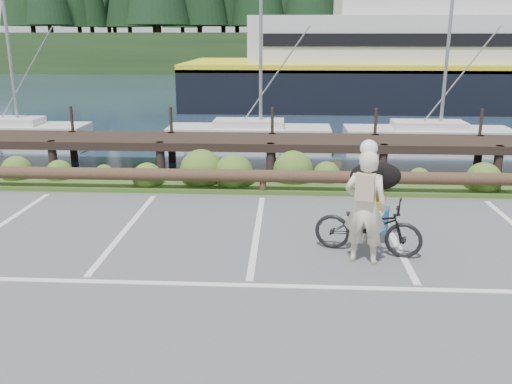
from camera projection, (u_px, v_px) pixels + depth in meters
The scene contains 7 objects.
ground at pixel (251, 274), 8.71m from camera, with size 72.00×72.00×0.00m, color #4E4E50.
harbor_backdrop at pixel (286, 60), 83.87m from camera, with size 170.00×160.00×30.00m.
vegetation_strip at pixel (264, 184), 13.78m from camera, with size 34.00×1.60×0.10m, color #3D5B21.
log_rail at pixel (263, 194), 13.12m from camera, with size 32.00×0.30×0.60m, color #443021, non-canonical shape.
bicycle at pixel (368, 226), 9.46m from camera, with size 0.65×1.88×0.99m, color black.
cyclist at pixel (365, 207), 8.93m from camera, with size 0.71×0.47×1.95m, color beige.
dog at pixel (376, 176), 9.79m from camera, with size 0.92×0.45×0.53m, color black.
Camera 1 is at (0.53, -7.98, 3.71)m, focal length 38.00 mm.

